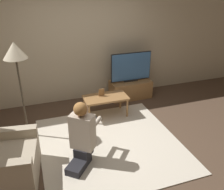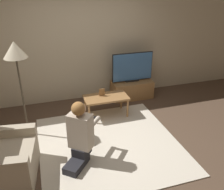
# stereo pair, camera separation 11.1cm
# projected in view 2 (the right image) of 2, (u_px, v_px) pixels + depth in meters

# --- Properties ---
(ground_plane) EXTENTS (10.00, 10.00, 0.00)m
(ground_plane) POSITION_uv_depth(u_px,v_px,m) (109.00, 144.00, 4.19)
(ground_plane) COLOR brown
(wall_back) EXTENTS (10.00, 0.06, 2.60)m
(wall_back) POSITION_uv_depth(u_px,v_px,m) (82.00, 41.00, 5.29)
(wall_back) COLOR beige
(wall_back) RESTS_ON ground_plane
(rug) EXTENTS (2.26, 2.32, 0.02)m
(rug) POSITION_uv_depth(u_px,v_px,m) (109.00, 144.00, 4.18)
(rug) COLOR beige
(rug) RESTS_ON ground_plane
(tv_stand) EXTENTS (0.92, 0.44, 0.40)m
(tv_stand) POSITION_uv_depth(u_px,v_px,m) (132.00, 89.00, 5.73)
(tv_stand) COLOR olive
(tv_stand) RESTS_ON ground_plane
(tv) EXTENTS (0.93, 0.08, 0.66)m
(tv) POSITION_uv_depth(u_px,v_px,m) (132.00, 67.00, 5.51)
(tv) COLOR black
(tv) RESTS_ON tv_stand
(coffee_table) EXTENTS (0.85, 0.46, 0.42)m
(coffee_table) POSITION_uv_depth(u_px,v_px,m) (106.00, 99.00, 4.89)
(coffee_table) COLOR olive
(coffee_table) RESTS_ON ground_plane
(floor_lamp) EXTENTS (0.37, 0.37, 1.66)m
(floor_lamp) POSITION_uv_depth(u_px,v_px,m) (16.00, 57.00, 3.85)
(floor_lamp) COLOR #4C4233
(floor_lamp) RESTS_ON ground_plane
(armchair) EXTENTS (0.84, 0.98, 0.96)m
(armchair) POSITION_uv_depth(u_px,v_px,m) (4.00, 159.00, 3.36)
(armchair) COLOR #B7A88E
(armchair) RESTS_ON ground_plane
(person_kneeling) EXTENTS (0.69, 0.76, 0.99)m
(person_kneeling) POSITION_uv_depth(u_px,v_px,m) (80.00, 133.00, 3.58)
(person_kneeling) COLOR #232328
(person_kneeling) RESTS_ON rug
(picture_frame) EXTENTS (0.11, 0.01, 0.15)m
(picture_frame) POSITION_uv_depth(u_px,v_px,m) (102.00, 92.00, 4.87)
(picture_frame) COLOR olive
(picture_frame) RESTS_ON coffee_table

